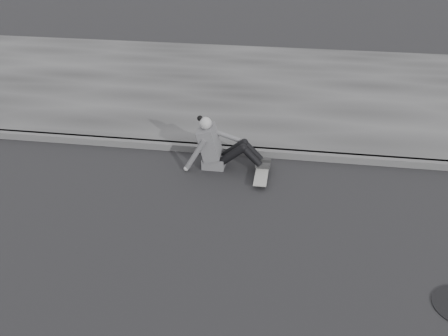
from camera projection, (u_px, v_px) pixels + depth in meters
The scene contains 5 objects.
ground at pixel (359, 263), 6.10m from camera, with size 80.00×80.00×0.00m, color black.
curb at pixel (346, 158), 8.28m from camera, with size 24.00×0.16×0.12m, color #4A4A4A.
sidewalk at pixel (338, 92), 10.87m from camera, with size 24.00×6.00×0.12m, color #373737.
skateboard at pixel (262, 174), 7.82m from camera, with size 0.20×0.78×0.09m.
seated_woman at pixel (218, 147), 7.98m from camera, with size 1.38×0.46×0.88m.
Camera 1 is at (-0.93, -4.89, 4.05)m, focal length 40.00 mm.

